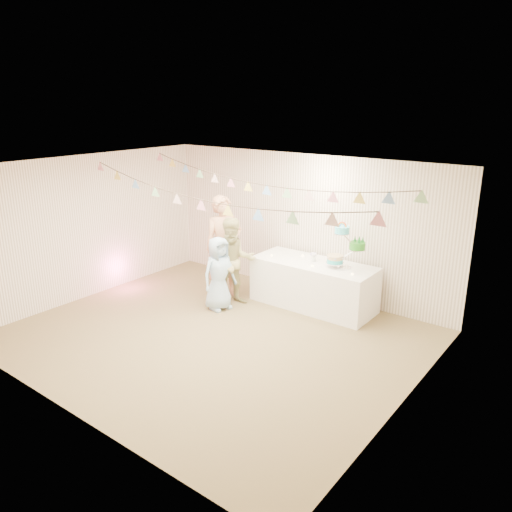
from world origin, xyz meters
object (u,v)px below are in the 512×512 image
Objects in this scene: cake_stand at (345,251)px; person_child at (219,273)px; table at (313,284)px; person_adult_a at (224,247)px; person_adult_b at (234,262)px.

person_child is (-1.80, -1.14, -0.47)m from cake_stand.
person_adult_a reaches higher than table.
cake_stand is 0.47× the size of person_adult_b.
cake_stand is 2.22m from person_adult_a.
table is at bearing -18.44° from person_adult_b.
table is 2.94× the size of cake_stand.
table is at bearing -174.81° from cake_stand.
person_adult_a is 0.67m from person_child.
table is 1.45m from person_adult_b.
person_adult_a is at bearing -163.44° from cake_stand.
person_adult_a is 0.47m from person_adult_b.
cake_stand is 0.39× the size of person_adult_a.
table is at bearing -36.64° from person_adult_a.
person_adult_b is at bearing -146.62° from table.
person_adult_a reaches higher than person_child.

